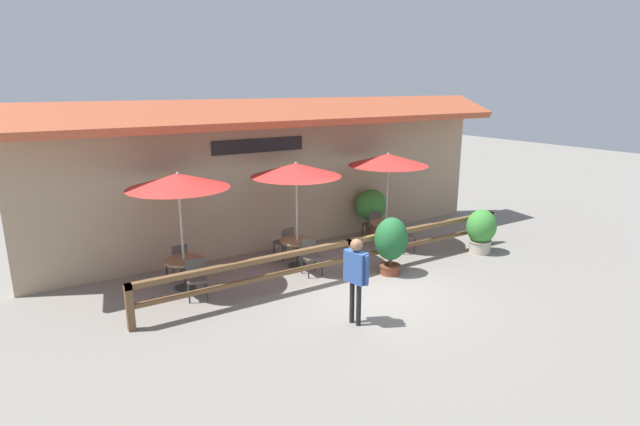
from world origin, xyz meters
name	(u,v)px	position (x,y,z in m)	size (l,w,h in m)	color
ground_plane	(375,291)	(0.00, 0.00, 0.00)	(60.00, 60.00, 0.00)	gray
building_facade	(287,172)	(0.00, 4.10, 2.17)	(14.28, 1.49, 4.23)	tan
patio_railing	(349,250)	(0.00, 1.05, 0.70)	(10.40, 0.14, 0.95)	brown
patio_umbrella_near	(178,181)	(-3.61, 2.52, 2.53)	(2.28, 2.28, 2.74)	#B7B2A8
dining_table_near	(184,265)	(-3.61, 2.52, 0.56)	(0.88, 0.88, 0.71)	olive
chair_near_streetside	(196,277)	(-3.56, 1.85, 0.50)	(0.50, 0.50, 0.88)	#514C47
chair_near_wallside	(178,259)	(-3.55, 3.20, 0.50)	(0.49, 0.49, 0.88)	#514C47
patio_umbrella_middle	(296,170)	(-0.68, 2.40, 2.53)	(2.28, 2.28, 2.74)	#B7B2A8
dining_table_middle	(297,245)	(-0.68, 2.40, 0.56)	(0.88, 0.88, 0.71)	olive
chair_middle_streetside	(311,255)	(-0.67, 1.73, 0.50)	(0.45, 0.45, 0.88)	#514C47
chair_middle_wallside	(285,241)	(-0.66, 3.08, 0.50)	(0.49, 0.49, 0.88)	#514C47
patio_umbrella_far	(388,160)	(2.39, 2.52, 2.53)	(2.28, 2.28, 2.74)	#B7B2A8
dining_table_far	(386,227)	(2.39, 2.52, 0.56)	(0.88, 0.88, 0.71)	olive
chair_far_streetside	(404,234)	(2.46, 1.82, 0.50)	(0.43, 0.43, 0.88)	#514C47
chair_far_wallside	(372,223)	(2.44, 3.21, 0.50)	(0.47, 0.47, 0.88)	#514C47
potted_plant_corner_fern	(391,241)	(1.00, 0.66, 0.85)	(0.86, 0.77, 1.46)	brown
potted_plant_small_flowering	(481,230)	(4.20, 0.57, 0.67)	(0.87, 0.78, 1.24)	#B7AD99
potted_plant_entrance_palm	(371,206)	(2.64, 3.55, 0.94)	(1.02, 0.92, 1.47)	#9E4C33
pedestrian	(356,270)	(-1.33, -1.04, 1.13)	(0.31, 0.60, 1.76)	black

